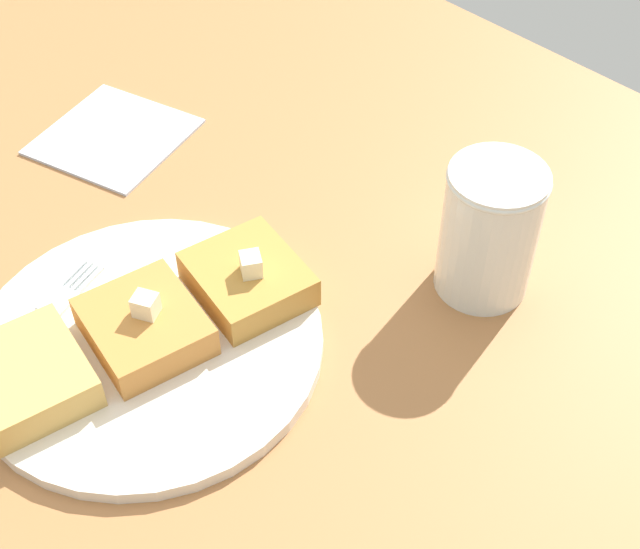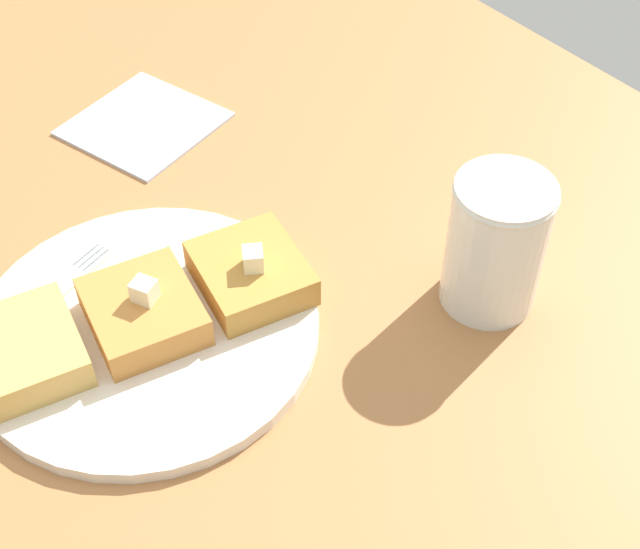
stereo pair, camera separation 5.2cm
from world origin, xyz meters
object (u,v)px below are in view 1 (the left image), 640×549
object	(u,v)px
plate	(148,342)
fork	(38,322)
syrup_jar	(488,235)
napkin	(114,137)

from	to	relation	value
plate	fork	size ratio (longest dim) A/B	1.70
syrup_jar	napkin	xyz separation A→B (cm)	(10.45, -36.73, -5.14)
fork	syrup_jar	distance (cm)	35.28
fork	syrup_jar	bearing A→B (deg)	145.03
plate	syrup_jar	size ratio (longest dim) A/B	2.32
fork	plate	bearing A→B (deg)	126.26
syrup_jar	plate	bearing A→B (deg)	-29.05
plate	syrup_jar	world-z (taller)	syrup_jar
plate	syrup_jar	xyz separation A→B (cm)	(-23.61, 13.11, 4.65)
plate	napkin	size ratio (longest dim) A/B	2.08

